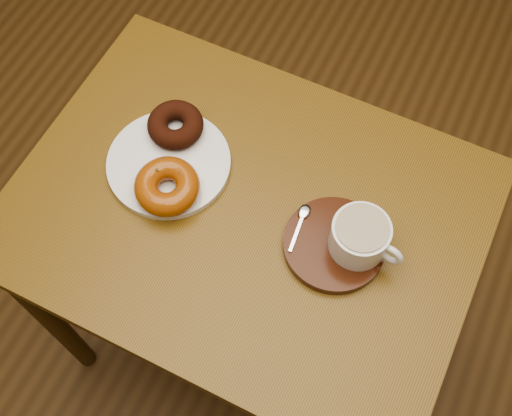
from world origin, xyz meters
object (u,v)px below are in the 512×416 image
at_px(saucer, 334,245).
at_px(coffee_cup, 361,237).
at_px(cafe_table, 246,237).
at_px(donut_plate, 169,163).

distance_m(saucer, coffee_cup, 0.06).
relative_size(cafe_table, saucer, 4.73).
xyz_separation_m(saucer, coffee_cup, (0.04, 0.01, 0.04)).
bearing_deg(coffee_cup, cafe_table, -167.59).
height_order(cafe_table, coffee_cup, coffee_cup).
xyz_separation_m(cafe_table, saucer, (0.16, -0.00, 0.13)).
distance_m(cafe_table, donut_plate, 0.20).
relative_size(donut_plate, coffee_cup, 1.75).
bearing_deg(saucer, cafe_table, 179.79).
distance_m(donut_plate, saucer, 0.32).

